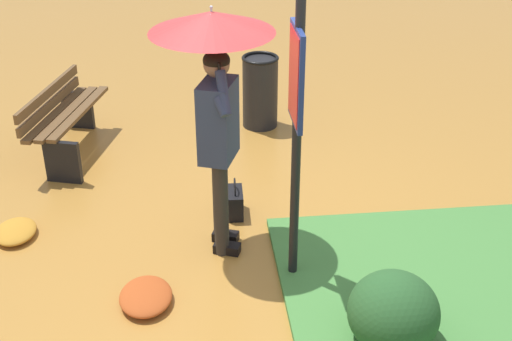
# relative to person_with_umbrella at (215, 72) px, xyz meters

# --- Properties ---
(ground_plane) EXTENTS (18.00, 18.00, 0.00)m
(ground_plane) POSITION_rel_person_with_umbrella_xyz_m (-0.17, -0.23, -1.55)
(ground_plane) COLOR #B27A33
(person_with_umbrella) EXTENTS (0.96, 0.96, 2.04)m
(person_with_umbrella) POSITION_rel_person_with_umbrella_xyz_m (0.00, 0.00, 0.00)
(person_with_umbrella) COLOR #2D2823
(person_with_umbrella) RESTS_ON ground_plane
(info_sign_post) EXTENTS (0.44, 0.07, 2.30)m
(info_sign_post) POSITION_rel_person_with_umbrella_xyz_m (-0.54, -0.54, -0.11)
(info_sign_post) COLOR black
(info_sign_post) RESTS_ON ground_plane
(handbag) EXTENTS (0.31, 0.15, 0.37)m
(handbag) POSITION_rel_person_with_umbrella_xyz_m (0.42, -0.17, -1.42)
(handbag) COLOR black
(handbag) RESTS_ON ground_plane
(park_bench) EXTENTS (1.44, 0.75, 0.75)m
(park_bench) POSITION_rel_person_with_umbrella_xyz_m (1.85, 1.50, -1.15)
(park_bench) COLOR black
(park_bench) RESTS_ON ground_plane
(trash_bin) EXTENTS (0.42, 0.42, 0.83)m
(trash_bin) POSITION_rel_person_with_umbrella_xyz_m (2.32, -0.62, -1.13)
(trash_bin) COLOR black
(trash_bin) RESTS_ON ground_plane
(shrub_cluster) EXTENTS (0.70, 0.63, 0.57)m
(shrub_cluster) POSITION_rel_person_with_umbrella_xyz_m (-1.36, -1.13, -1.28)
(shrub_cluster) COLOR #285628
(shrub_cluster) RESTS_ON ground_plane
(leaf_pile_near_person) EXTENTS (0.50, 0.40, 0.11)m
(leaf_pile_near_person) POSITION_rel_person_with_umbrella_xyz_m (-0.75, 0.61, -1.50)
(leaf_pile_near_person) COLOR #B74C1E
(leaf_pile_near_person) RESTS_ON ground_plane
(leaf_pile_by_bench) EXTENTS (0.44, 0.36, 0.10)m
(leaf_pile_by_bench) POSITION_rel_person_with_umbrella_xyz_m (0.27, 1.77, -1.50)
(leaf_pile_by_bench) COLOR #C68428
(leaf_pile_by_bench) RESTS_ON ground_plane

